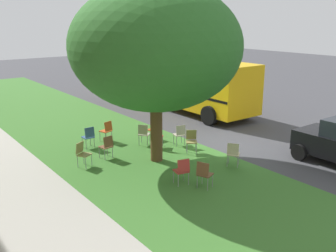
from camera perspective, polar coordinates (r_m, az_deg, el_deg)
ground at (r=15.83m, az=6.96°, el=-3.14°), size 80.00×80.00×0.00m
grass_verge at (r=13.91m, az=-2.63°, el=-5.73°), size 48.00×6.00×0.01m
sidewalk_strip at (r=12.19m, az=-20.19°, el=-9.95°), size 48.00×2.80×0.01m
street_tree at (r=13.45m, az=-1.83°, el=11.56°), size 5.94×5.94×6.32m
chair_0 at (r=16.61m, az=-2.04°, el=-0.25°), size 0.47×0.47×0.88m
chair_1 at (r=13.93m, az=-12.51°, el=-3.81°), size 0.57×0.56×0.88m
chair_2 at (r=14.52m, az=-9.03°, el=-2.81°), size 0.48×0.47×0.88m
chair_3 at (r=15.81m, az=-11.63°, el=-1.40°), size 0.43×0.42×0.88m
chair_4 at (r=11.92m, az=5.34°, el=-6.88°), size 0.54×0.54×0.88m
chair_5 at (r=16.53m, az=-9.03°, el=-0.52°), size 0.52×0.51×0.88m
chair_6 at (r=15.89m, az=-3.61°, el=-1.01°), size 0.58×0.59×0.88m
chair_7 at (r=15.80m, az=1.76°, el=-1.09°), size 0.52×0.51×0.88m
chair_8 at (r=12.13m, az=2.09°, el=-6.42°), size 0.50×0.50×0.88m
chair_9 at (r=15.03m, az=3.48°, el=-2.00°), size 0.58×0.58×0.88m
chair_10 at (r=13.77m, az=9.59°, el=-3.89°), size 0.58×0.58×0.88m
chair_11 at (r=15.53m, az=-1.63°, el=-1.39°), size 0.59×0.59×0.88m
school_bus at (r=22.43m, az=1.53°, el=7.19°), size 10.40×2.80×2.88m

